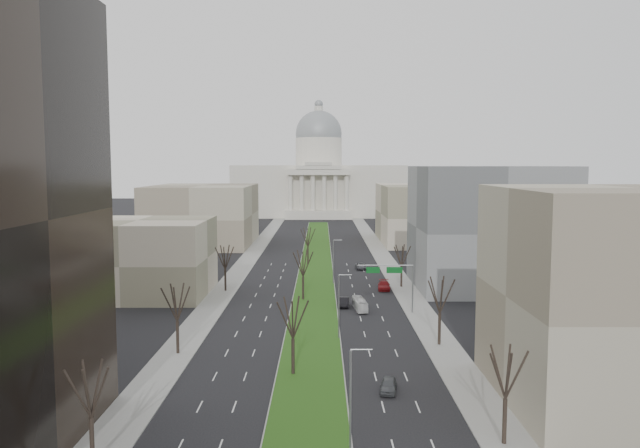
{
  "coord_description": "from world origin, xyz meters",
  "views": [
    {
      "loc": [
        1.28,
        -30.21,
        24.32
      ],
      "look_at": [
        0.97,
        112.13,
        10.73
      ],
      "focal_mm": 35.0,
      "sensor_mm": 36.0,
      "label": 1
    }
  ],
  "objects_px": {
    "car_grey_near": "(389,385)",
    "box_van": "(360,304)",
    "car_red": "(384,286)",
    "car_black": "(344,302)",
    "car_grey_far": "(361,266)"
  },
  "relations": [
    {
      "from": "box_van",
      "to": "car_black",
      "type": "bearing_deg",
      "value": 129.47
    },
    {
      "from": "car_grey_near",
      "to": "car_black",
      "type": "relative_size",
      "value": 0.9
    },
    {
      "from": "car_red",
      "to": "car_grey_far",
      "type": "distance_m",
      "value": 24.15
    },
    {
      "from": "car_red",
      "to": "car_grey_near",
      "type": "bearing_deg",
      "value": -90.77
    },
    {
      "from": "car_grey_far",
      "to": "box_van",
      "type": "xyz_separation_m",
      "value": [
        -2.76,
        -40.97,
        0.29
      ]
    },
    {
      "from": "box_van",
      "to": "car_grey_near",
      "type": "bearing_deg",
      "value": -94.74
    },
    {
      "from": "car_grey_near",
      "to": "car_red",
      "type": "distance_m",
      "value": 55.04
    },
    {
      "from": "car_grey_near",
      "to": "car_black",
      "type": "xyz_separation_m",
      "value": [
        -3.31,
        40.32,
        0.05
      ]
    },
    {
      "from": "car_black",
      "to": "car_grey_far",
      "type": "distance_m",
      "value": 38.83
    },
    {
      "from": "car_grey_far",
      "to": "car_grey_near",
      "type": "bearing_deg",
      "value": -92.44
    },
    {
      "from": "car_grey_near",
      "to": "car_black",
      "type": "distance_m",
      "value": 40.45
    },
    {
      "from": "car_grey_near",
      "to": "box_van",
      "type": "relative_size",
      "value": 0.59
    },
    {
      "from": "car_grey_near",
      "to": "car_black",
      "type": "bearing_deg",
      "value": 104.41
    },
    {
      "from": "car_black",
      "to": "box_van",
      "type": "bearing_deg",
      "value": -40.63
    },
    {
      "from": "car_grey_near",
      "to": "car_red",
      "type": "xyz_separation_m",
      "value": [
        4.99,
        54.82,
        0.11
      ]
    }
  ]
}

